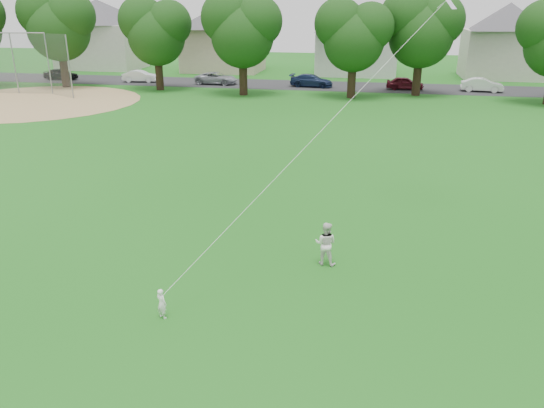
% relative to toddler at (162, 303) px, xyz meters
% --- Properties ---
extents(ground, '(160.00, 160.00, 0.00)m').
position_rel_toddler_xyz_m(ground, '(2.60, 0.88, -0.42)').
color(ground, '#195E15').
rests_on(ground, ground).
extents(street, '(90.00, 7.00, 0.01)m').
position_rel_toddler_xyz_m(street, '(2.60, 42.88, -0.42)').
color(street, '#2D2D30').
rests_on(street, ground).
extents(dirt_infield, '(18.00, 18.00, 0.02)m').
position_rel_toddler_xyz_m(dirt_infield, '(-23.40, 28.88, -0.41)').
color(dirt_infield, '#9E7F51').
rests_on(dirt_infield, ground).
extents(toddler, '(0.37, 0.31, 0.85)m').
position_rel_toddler_xyz_m(toddler, '(0.00, 0.00, 0.00)').
color(toddler, white).
rests_on(toddler, ground).
extents(older_boy, '(0.75, 0.62, 1.41)m').
position_rel_toddler_xyz_m(older_boy, '(3.88, 3.90, 0.28)').
color(older_boy, white).
rests_on(older_boy, ground).
extents(kite, '(4.11, 5.39, 14.23)m').
position_rel_toddler_xyz_m(kite, '(3.69, 4.88, 3.82)').
color(kite, silver).
rests_on(kite, ground).
extents(baseball_backstop, '(12.10, 3.45, 5.33)m').
position_rel_toddler_xyz_m(baseball_backstop, '(-27.15, 32.07, 2.24)').
color(baseball_backstop, gray).
rests_on(baseball_backstop, ground).
extents(tree_row, '(80.40, 9.03, 11.50)m').
position_rel_toddler_xyz_m(tree_row, '(4.73, 36.82, 5.92)').
color(tree_row, black).
rests_on(tree_row, ground).
extents(parked_cars, '(47.13, 2.23, 1.25)m').
position_rel_toddler_xyz_m(parked_cars, '(-6.30, 41.88, 0.19)').
color(parked_cars, black).
rests_on(parked_cars, ground).
extents(house_row, '(78.13, 14.22, 9.72)m').
position_rel_toddler_xyz_m(house_row, '(2.51, 52.88, 4.40)').
color(house_row, beige).
rests_on(house_row, ground).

